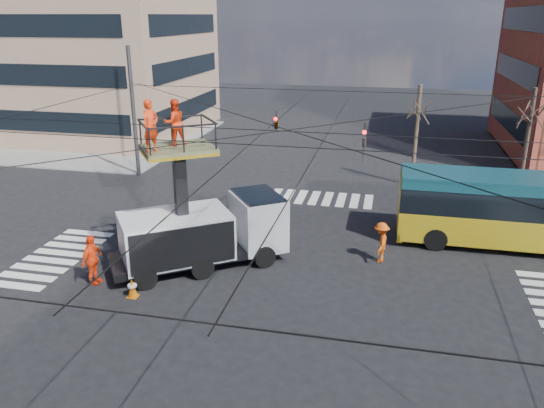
{
  "coord_description": "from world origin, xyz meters",
  "views": [
    {
      "loc": [
        3.43,
        -17.94,
        9.68
      ],
      "look_at": [
        -0.97,
        1.75,
        2.47
      ],
      "focal_mm": 35.0,
      "sensor_mm": 36.0,
      "label": 1
    }
  ],
  "objects_px": {
    "utility_truck": "(202,215)",
    "flagger": "(381,242)",
    "worker_ground": "(92,260)",
    "city_bus": "(528,210)",
    "traffic_cone": "(132,288)"
  },
  "relations": [
    {
      "from": "worker_ground",
      "to": "utility_truck",
      "type": "bearing_deg",
      "value": -49.41
    },
    {
      "from": "utility_truck",
      "to": "traffic_cone",
      "type": "height_order",
      "value": "utility_truck"
    },
    {
      "from": "traffic_cone",
      "to": "flagger",
      "type": "xyz_separation_m",
      "value": [
        8.69,
        4.96,
        0.51
      ]
    },
    {
      "from": "flagger",
      "to": "utility_truck",
      "type": "bearing_deg",
      "value": -72.1
    },
    {
      "from": "utility_truck",
      "to": "flagger",
      "type": "distance_m",
      "value": 7.41
    },
    {
      "from": "utility_truck",
      "to": "worker_ground",
      "type": "distance_m",
      "value": 4.48
    },
    {
      "from": "utility_truck",
      "to": "flagger",
      "type": "height_order",
      "value": "utility_truck"
    },
    {
      "from": "traffic_cone",
      "to": "flagger",
      "type": "relative_size",
      "value": 0.41
    },
    {
      "from": "city_bus",
      "to": "flagger",
      "type": "relative_size",
      "value": 6.35
    },
    {
      "from": "utility_truck",
      "to": "worker_ground",
      "type": "relative_size",
      "value": 3.59
    },
    {
      "from": "worker_ground",
      "to": "flagger",
      "type": "distance_m",
      "value": 11.44
    },
    {
      "from": "city_bus",
      "to": "worker_ground",
      "type": "height_order",
      "value": "city_bus"
    },
    {
      "from": "traffic_cone",
      "to": "flagger",
      "type": "distance_m",
      "value": 10.02
    },
    {
      "from": "city_bus",
      "to": "traffic_cone",
      "type": "xyz_separation_m",
      "value": [
        -14.79,
        -7.84,
        -1.37
      ]
    },
    {
      "from": "worker_ground",
      "to": "flagger",
      "type": "bearing_deg",
      "value": -62.16
    }
  ]
}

